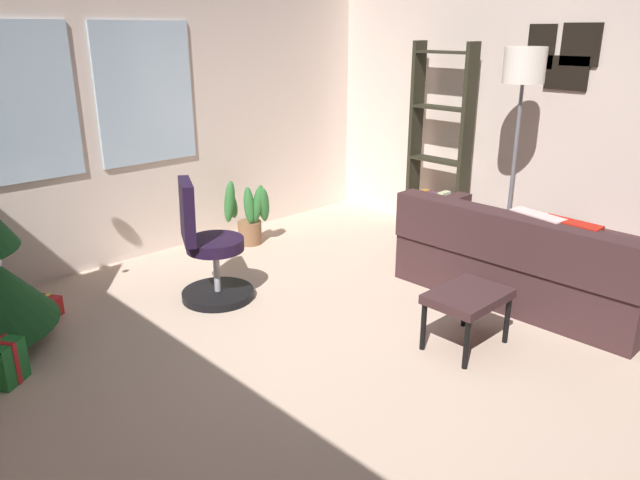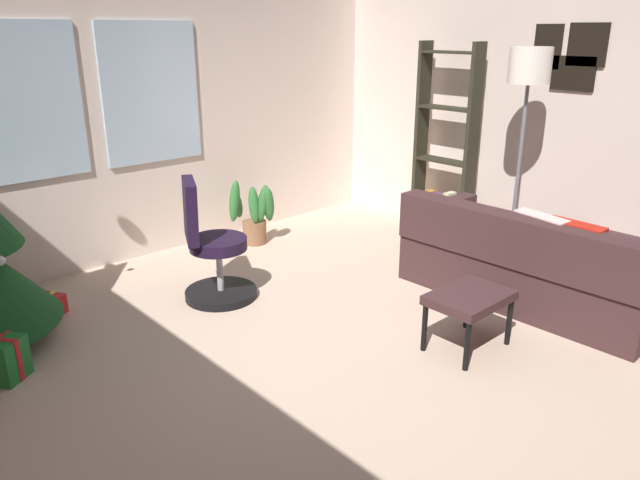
% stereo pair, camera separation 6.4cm
% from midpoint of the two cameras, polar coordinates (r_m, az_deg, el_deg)
% --- Properties ---
extents(ground_plane, '(5.34, 5.19, 0.10)m').
position_cam_midpoint_polar(ground_plane, '(3.94, 2.05, -11.84)').
color(ground_plane, '#CCB099').
extents(wall_back_with_windows, '(5.34, 0.12, 2.66)m').
position_cam_midpoint_polar(wall_back_with_windows, '(5.57, -18.09, 11.70)').
color(wall_back_with_windows, beige).
rests_on(wall_back_with_windows, ground_plane).
extents(wall_right_with_frames, '(0.12, 5.19, 2.66)m').
position_cam_midpoint_polar(wall_right_with_frames, '(5.68, 22.23, 11.34)').
color(wall_right_with_frames, beige).
rests_on(wall_right_with_frames, ground_plane).
extents(couch, '(1.67, 1.93, 0.76)m').
position_cam_midpoint_polar(couch, '(5.00, 20.69, -2.14)').
color(couch, '#3E2627').
rests_on(couch, ground_plane).
extents(footstool, '(0.54, 0.39, 0.39)m').
position_cam_midpoint_polar(footstool, '(4.02, 13.40, -5.52)').
color(footstool, '#3E2627').
rests_on(footstool, ground_plane).
extents(gift_box_red, '(0.41, 0.36, 0.15)m').
position_cam_midpoint_polar(gift_box_red, '(4.80, -25.78, -6.24)').
color(gift_box_red, red).
rests_on(gift_box_red, ground_plane).
extents(office_chair, '(0.58, 0.56, 0.95)m').
position_cam_midpoint_polar(office_chair, '(4.66, -10.90, -1.36)').
color(office_chair, black).
rests_on(office_chair, ground_plane).
extents(bookshelf, '(0.18, 0.64, 1.89)m').
position_cam_midpoint_polar(bookshelf, '(6.09, 10.95, 8.18)').
color(bookshelf, '#2B291C').
rests_on(bookshelf, ground_plane).
extents(floor_lamp, '(0.33, 0.33, 1.86)m').
position_cam_midpoint_polar(floor_lamp, '(5.22, 18.31, 13.79)').
color(floor_lamp, slate).
rests_on(floor_lamp, ground_plane).
extents(potted_plant, '(0.42, 0.46, 0.64)m').
position_cam_midpoint_polar(potted_plant, '(5.85, -7.17, 2.31)').
color(potted_plant, brown).
rests_on(potted_plant, ground_plane).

